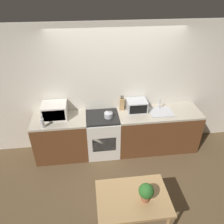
# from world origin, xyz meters

# --- Properties ---
(ground_plane) EXTENTS (16.00, 16.00, 0.00)m
(ground_plane) POSITION_xyz_m (0.00, 0.00, 0.00)
(ground_plane) COLOR brown
(wall_back) EXTENTS (10.00, 0.06, 2.60)m
(wall_back) POSITION_xyz_m (0.00, 1.07, 1.30)
(wall_back) COLOR silver
(wall_back) RESTS_ON ground_plane
(counter_left_run) EXTENTS (1.04, 0.62, 0.90)m
(counter_left_run) POSITION_xyz_m (-1.16, 0.73, 0.45)
(counter_left_run) COLOR brown
(counter_left_run) RESTS_ON ground_plane
(counter_right_run) EXTENTS (1.68, 0.62, 0.90)m
(counter_right_run) POSITION_xyz_m (0.84, 0.73, 0.45)
(counter_right_run) COLOR brown
(counter_right_run) RESTS_ON ground_plane
(stove_range) EXTENTS (0.65, 0.62, 0.90)m
(stove_range) POSITION_xyz_m (-0.32, 0.73, 0.45)
(stove_range) COLOR silver
(stove_range) RESTS_ON ground_plane
(kettle) EXTENTS (0.17, 0.17, 0.17)m
(kettle) POSITION_xyz_m (-0.20, 0.69, 0.97)
(kettle) COLOR #B7B7BC
(kettle) RESTS_ON stove_range
(microwave) EXTENTS (0.47, 0.38, 0.28)m
(microwave) POSITION_xyz_m (-1.23, 0.83, 1.04)
(microwave) COLOR silver
(microwave) RESTS_ON counter_left_run
(bottle) EXTENTS (0.07, 0.07, 0.25)m
(bottle) POSITION_xyz_m (-1.42, 0.50, 1.00)
(bottle) COLOR silver
(bottle) RESTS_ON counter_left_run
(knife_block) EXTENTS (0.09, 0.07, 0.33)m
(knife_block) POSITION_xyz_m (0.10, 0.93, 1.03)
(knife_block) COLOR tan
(knife_block) RESTS_ON counter_right_run
(toaster_oven) EXTENTS (0.40, 0.32, 0.24)m
(toaster_oven) POSITION_xyz_m (0.39, 0.86, 1.02)
(toaster_oven) COLOR silver
(toaster_oven) RESTS_ON counter_right_run
(sink_basin) EXTENTS (0.45, 0.37, 0.24)m
(sink_basin) POSITION_xyz_m (0.87, 0.74, 0.92)
(sink_basin) COLOR silver
(sink_basin) RESTS_ON counter_right_run
(dining_table) EXTENTS (0.96, 0.67, 0.78)m
(dining_table) POSITION_xyz_m (-0.07, -1.05, 0.67)
(dining_table) COLOR tan
(dining_table) RESTS_ON ground_plane
(potted_plant) EXTENTS (0.20, 0.20, 0.27)m
(potted_plant) POSITION_xyz_m (0.08, -1.11, 0.94)
(potted_plant) COLOR #9E5B3D
(potted_plant) RESTS_ON dining_table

